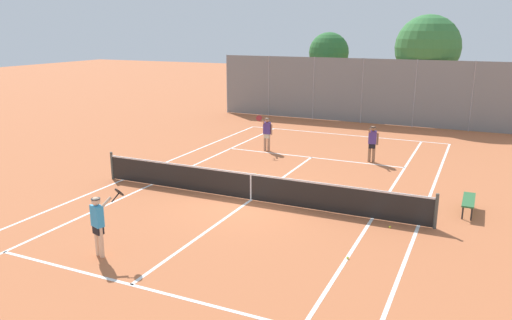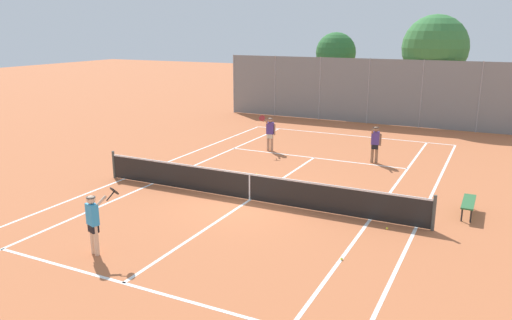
{
  "view_description": "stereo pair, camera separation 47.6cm",
  "coord_description": "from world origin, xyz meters",
  "views": [
    {
      "loc": [
        6.9,
        -14.53,
        5.68
      ],
      "look_at": [
        -0.5,
        1.5,
        1.0
      ],
      "focal_mm": 35.0,
      "sensor_mm": 36.0,
      "label": 1
    },
    {
      "loc": [
        7.33,
        -14.33,
        5.68
      ],
      "look_at": [
        -0.5,
        1.5,
        1.0
      ],
      "focal_mm": 35.0,
      "sensor_mm": 36.0,
      "label": 2
    }
  ],
  "objects": [
    {
      "name": "courtside_bench",
      "position": [
        6.77,
        1.78,
        0.41
      ],
      "size": [
        0.36,
        1.5,
        0.47
      ],
      "color": "#2D6638",
      "rests_on": "ground"
    },
    {
      "name": "tennis_net",
      "position": [
        0.0,
        0.0,
        0.51
      ],
      "size": [
        12.0,
        0.1,
        1.07
      ],
      "color": "#474C47",
      "rests_on": "ground"
    },
    {
      "name": "ground_plane",
      "position": [
        0.0,
        0.0,
        0.0
      ],
      "size": [
        120.0,
        120.0,
        0.0
      ],
      "primitive_type": "plane",
      "color": "#BC663D"
    },
    {
      "name": "loose_tennis_ball_3",
      "position": [
        4.75,
        -0.51,
        0.03
      ],
      "size": [
        0.07,
        0.07,
        0.07
      ],
      "primitive_type": "sphere",
      "color": "#D1DB33",
      "rests_on": "ground"
    },
    {
      "name": "player_far_right",
      "position": [
        2.64,
        6.75,
        0.91
      ],
      "size": [
        0.44,
        0.52,
        1.6
      ],
      "color": "#936B4C",
      "rests_on": "ground"
    },
    {
      "name": "tree_behind_left",
      "position": [
        -3.06,
        18.91,
        4.0
      ],
      "size": [
        2.69,
        2.69,
        5.43
      ],
      "color": "brown",
      "rests_on": "ground"
    },
    {
      "name": "back_fence",
      "position": [
        0.0,
        15.87,
        1.97
      ],
      "size": [
        18.71,
        0.08,
        3.94
      ],
      "color": "gray",
      "rests_on": "ground"
    },
    {
      "name": "loose_tennis_ball_2",
      "position": [
        4.15,
        -3.03,
        0.03
      ],
      "size": [
        0.07,
        0.07,
        0.07
      ],
      "primitive_type": "sphere",
      "color": "#D1DB33",
      "rests_on": "ground"
    },
    {
      "name": "tree_behind_right",
      "position": [
        3.41,
        17.69,
        4.47
      ],
      "size": [
        3.88,
        3.88,
        6.5
      ],
      "color": "brown",
      "rests_on": "ground"
    },
    {
      "name": "court_line_markings",
      "position": [
        0.0,
        0.0,
        0.0
      ],
      "size": [
        11.1,
        23.9,
        0.01
      ],
      "color": "white",
      "rests_on": "ground"
    },
    {
      "name": "player_far_left",
      "position": [
        -2.35,
        6.72,
        0.93
      ],
      "size": [
        0.57,
        0.81,
        1.77
      ],
      "color": "tan",
      "rests_on": "ground"
    },
    {
      "name": "player_near_side",
      "position": [
        -1.67,
        -5.51,
        0.93
      ],
      "size": [
        0.82,
        0.7,
        1.77
      ],
      "color": "beige",
      "rests_on": "ground"
    },
    {
      "name": "loose_tennis_ball_1",
      "position": [
        -1.11,
        2.79,
        0.03
      ],
      "size": [
        0.07,
        0.07,
        0.07
      ],
      "primitive_type": "sphere",
      "color": "#D1DB33",
      "rests_on": "ground"
    }
  ]
}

